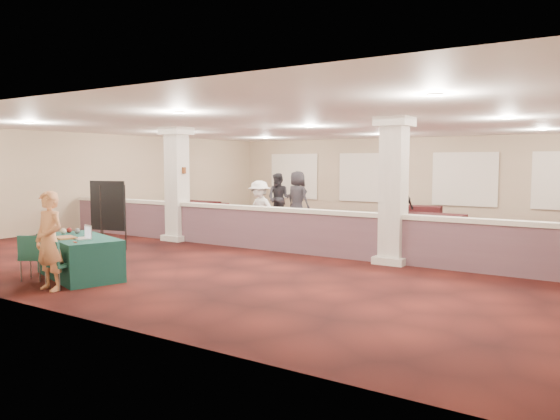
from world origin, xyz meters
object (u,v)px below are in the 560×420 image
Objects in this scene: conf_chair_side at (32,254)px; attendee_b at (259,210)px; easel_board at (108,206)px; far_table_front_center at (382,236)px; far_table_back_left at (208,211)px; attendee_d at (297,198)px; woman at (49,241)px; far_table_front_left at (194,212)px; attendee_c at (401,208)px; far_table_back_center at (419,215)px; attendee_a at (279,198)px; far_table_front_right at (431,227)px; conf_chair_main at (56,260)px; near_table at (80,257)px.

conf_chair_side is 0.51× the size of attendee_b.
easel_board is 7.03m from far_table_front_center.
easel_board is 7.60m from far_table_back_left.
woman is at bearing 111.97° from attendee_d.
woman reaches higher than far_table_front_left.
easel_board is 1.02× the size of woman.
far_table_back_left is 0.98× the size of attendee_c.
conf_chair_side reaches higher than far_table_front_center.
attendee_b is (-2.49, -6.47, 0.53)m from far_table_back_center.
attendee_a is at bearing -2.56° from attendee_d.
far_table_front_center is at bearing -13.60° from far_table_front_left.
attendee_d reaches higher than attendee_b.
far_table_front_center is (3.96, 7.23, -0.19)m from conf_chair_side.
attendee_b is at bearing 155.80° from attendee_c.
far_table_front_right is at bearing -18.27° from attendee_a.
far_table_front_left is 8.65m from far_table_front_center.
far_table_back_left is at bearing 117.20° from woman.
conf_chair_main reaches higher than far_table_back_center.
attendee_b reaches higher than near_table.
conf_chair_main is 13.67m from far_table_back_center.
woman reaches higher than far_table_back_left.
attendee_a is (2.86, 1.45, 0.53)m from far_table_front_left.
far_table_back_center is at bearing 114.30° from far_table_front_right.
attendee_a is 5.13m from attendee_c.
near_table reaches higher than far_table_front_center.
woman is (-0.01, -0.12, 0.36)m from conf_chair_main.
attendee_b is (4.72, -2.33, 0.46)m from far_table_front_left.
attendee_a reaches higher than far_table_front_right.
woman is 0.95× the size of attendee_a.
attendee_b is at bearing -33.82° from far_table_back_left.
easel_board is at bearing 166.24° from attendee_c.
easel_board is at bearing -68.08° from far_table_back_left.
conf_chair_side is 0.55× the size of far_table_back_center.
conf_chair_side is 1.06m from woman.
conf_chair_side is 0.48× the size of attendee_a.
attendee_d is at bearing 113.14° from attendee_b.
far_table_front_left reaches higher than far_table_back_center.
far_table_back_left is at bearing 94.01° from far_table_front_left.
far_table_back_left is 7.99m from attendee_c.
far_table_back_center is at bearing 34.95° from attendee_c.
easel_board is at bearing 87.93° from conf_chair_side.
attendee_b is (1.85, -3.79, -0.07)m from attendee_a.
far_table_back_center is at bearing -124.84° from attendee_d.
attendee_a reaches higher than attendee_c.
far_table_front_left is 1.05× the size of attendee_a.
far_table_front_center is at bearing 13.82° from attendee_b.
far_table_back_left is at bearing 155.36° from attendee_b.
near_table is 1.29× the size of far_table_front_center.
near_table is 9.61m from attendee_c.
near_table reaches higher than far_table_front_right.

